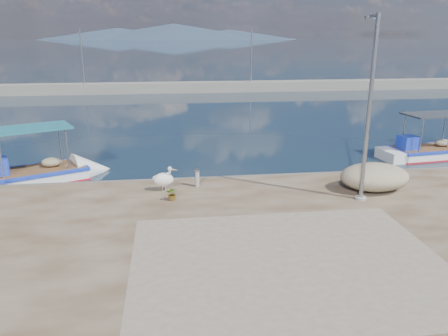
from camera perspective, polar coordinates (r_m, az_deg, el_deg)
The scene contains 11 objects.
ground at distance 15.59m, azimuth 1.80°, elevation -8.66°, with size 1400.00×1400.00×0.00m, color #162635.
quay_patch at distance 12.96m, azimuth 8.43°, elevation -12.03°, with size 9.00×7.00×0.01m, color gray.
breakwater at distance 54.27m, azimuth -4.96°, elevation 10.47°, with size 120.00×2.20×7.50m.
mountains at distance 663.91m, azimuth -7.05°, elevation 17.16°, with size 370.00×280.00×22.00m.
boat_left at distance 22.71m, azimuth -23.51°, elevation -1.10°, with size 6.74×4.58×3.10m.
boat_right at distance 27.66m, azimuth 25.22°, elevation 1.74°, with size 6.33×2.71×2.95m.
pelican at distance 18.29m, azimuth -7.85°, elevation -1.46°, with size 1.12×0.78×1.08m.
lamp_post at distance 17.36m, azimuth 18.31°, elevation 6.36°, with size 0.44×0.96×7.00m.
bollard_near at distance 18.70m, azimuth -3.52°, elevation -1.21°, with size 0.25×0.25×0.76m.
potted_plant at distance 17.29m, azimuth -6.76°, elevation -3.34°, with size 0.50×0.43×0.55m, color #33722D.
net_pile_c at distance 19.27m, azimuth 19.05°, elevation -1.11°, with size 2.90×2.07×1.14m, color #C0B18E.
Camera 1 is at (-2.27, -13.87, 6.76)m, focal length 35.00 mm.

